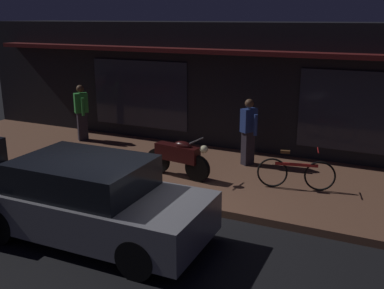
{
  "coord_description": "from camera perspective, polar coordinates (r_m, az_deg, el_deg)",
  "views": [
    {
      "loc": [
        3.92,
        -6.37,
        3.74
      ],
      "look_at": [
        -0.23,
        2.4,
        0.95
      ],
      "focal_mm": 41.65,
      "sensor_mm": 36.0,
      "label": 1
    }
  ],
  "objects": [
    {
      "name": "ground_plane",
      "position": [
        8.36,
        -5.74,
        -10.6
      ],
      "size": [
        60.0,
        60.0,
        0.0
      ],
      "primitive_type": "plane",
      "color": "black"
    },
    {
      "name": "sidewalk_slab",
      "position": [
        10.8,
        2.45,
        -3.81
      ],
      "size": [
        18.0,
        4.0,
        0.15
      ],
      "primitive_type": "cube",
      "color": "brown",
      "rests_on": "ground_plane"
    },
    {
      "name": "storefront_building",
      "position": [
        13.49,
        8.21,
        7.63
      ],
      "size": [
        18.0,
        3.3,
        3.6
      ],
      "color": "black",
      "rests_on": "ground_plane"
    },
    {
      "name": "motorcycle",
      "position": [
        10.24,
        -1.74,
        -1.54
      ],
      "size": [
        1.7,
        0.55,
        0.97
      ],
      "color": "black",
      "rests_on": "sidewalk_slab"
    },
    {
      "name": "bicycle_parked",
      "position": [
        9.83,
        13.14,
        -3.59
      ],
      "size": [
        1.63,
        0.5,
        0.91
      ],
      "color": "black",
      "rests_on": "sidewalk_slab"
    },
    {
      "name": "person_photographer",
      "position": [
        13.67,
        -13.96,
        4.12
      ],
      "size": [
        0.53,
        0.46,
        1.67
      ],
      "color": "#28232D",
      "rests_on": "sidewalk_slab"
    },
    {
      "name": "person_bystander",
      "position": [
        11.11,
        7.23,
        1.79
      ],
      "size": [
        0.57,
        0.44,
        1.67
      ],
      "color": "#28232D",
      "rests_on": "sidewalk_slab"
    },
    {
      "name": "parked_car_across",
      "position": [
        7.92,
        -12.94,
        -6.92
      ],
      "size": [
        4.13,
        1.84,
        1.42
      ],
      "color": "black",
      "rests_on": "ground_plane"
    }
  ]
}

